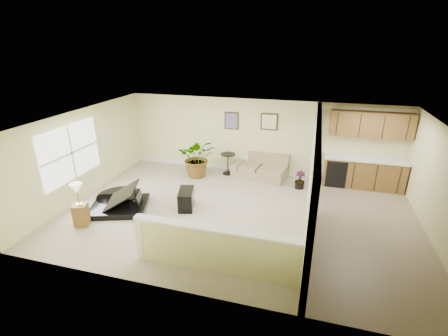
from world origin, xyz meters
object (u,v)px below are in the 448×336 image
(piano_bench, at_px, (186,199))
(lamp_stand, at_px, (80,208))
(loveseat, at_px, (260,165))
(small_plant, at_px, (300,181))
(accent_table, at_px, (228,161))
(piano, at_px, (119,187))
(palm_plant, at_px, (198,158))

(piano_bench, relative_size, lamp_stand, 0.68)
(loveseat, bearing_deg, small_plant, -14.64)
(accent_table, relative_size, small_plant, 1.31)
(accent_table, height_order, small_plant, accent_table)
(piano, distance_m, palm_plant, 2.90)
(piano_bench, relative_size, palm_plant, 0.53)
(loveseat, xyz_separation_m, small_plant, (1.33, -0.62, -0.14))
(palm_plant, bearing_deg, piano_bench, -78.30)
(piano, bearing_deg, accent_table, 34.86)
(palm_plant, bearing_deg, lamp_stand, -114.73)
(piano_bench, distance_m, small_plant, 3.56)
(piano, xyz_separation_m, loveseat, (3.29, 3.15, -0.20))
(piano, relative_size, accent_table, 2.78)
(piano, relative_size, palm_plant, 1.39)
(loveseat, bearing_deg, lamp_stand, -120.54)
(lamp_stand, bearing_deg, piano_bench, 35.58)
(small_plant, xyz_separation_m, lamp_stand, (-5.02, -3.62, 0.24))
(piano, distance_m, piano_bench, 1.83)
(piano, xyz_separation_m, accent_table, (2.21, 3.04, -0.11))
(piano, height_order, small_plant, piano)
(piano_bench, bearing_deg, loveseat, 60.28)
(piano_bench, bearing_deg, accent_table, 79.86)
(small_plant, distance_m, lamp_stand, 6.19)
(small_plant, height_order, lamp_stand, lamp_stand)
(piano_bench, height_order, palm_plant, palm_plant)
(accent_table, distance_m, small_plant, 2.48)
(piano_bench, height_order, small_plant, small_plant)
(piano, distance_m, loveseat, 4.56)
(piano, bearing_deg, piano_bench, -4.96)
(piano, distance_m, small_plant, 5.28)
(accent_table, height_order, palm_plant, palm_plant)
(accent_table, xyz_separation_m, small_plant, (2.41, -0.51, -0.23))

